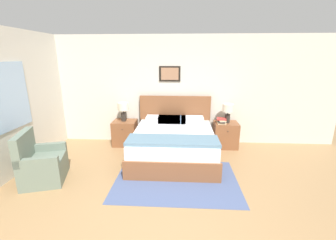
% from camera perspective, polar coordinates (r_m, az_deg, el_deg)
% --- Properties ---
extents(ground_plane, '(16.00, 16.00, 0.00)m').
position_cam_1_polar(ground_plane, '(3.11, -1.70, -26.64)').
color(ground_plane, '#99754C').
extents(wall_back, '(7.95, 0.09, 2.60)m').
position_cam_1_polar(wall_back, '(5.52, 1.08, 7.49)').
color(wall_back, beige).
rests_on(wall_back, ground_plane).
extents(wall_left, '(0.08, 5.54, 2.60)m').
position_cam_1_polar(wall_left, '(4.94, -34.42, 3.78)').
color(wall_left, beige).
rests_on(wall_left, ground_plane).
extents(area_rug_main, '(2.14, 1.50, 0.01)m').
position_cam_1_polar(area_rug_main, '(4.10, 2.07, -14.96)').
color(area_rug_main, '#47567F').
rests_on(area_rug_main, ground_plane).
extents(bed, '(1.71, 1.91, 1.19)m').
position_cam_1_polar(bed, '(4.79, 1.42, -5.80)').
color(bed, brown).
rests_on(bed, ground_plane).
extents(armchair, '(0.83, 0.89, 0.90)m').
position_cam_1_polar(armchair, '(4.52, -29.48, -9.79)').
color(armchair, slate).
rests_on(armchair, ground_plane).
extents(nightstand_near_window, '(0.55, 0.51, 0.60)m').
position_cam_1_polar(nightstand_near_window, '(5.61, -10.85, -3.20)').
color(nightstand_near_window, brown).
rests_on(nightstand_near_window, ground_plane).
extents(nightstand_by_door, '(0.55, 0.51, 0.60)m').
position_cam_1_polar(nightstand_by_door, '(5.55, 14.36, -3.64)').
color(nightstand_by_door, brown).
rests_on(nightstand_by_door, ground_plane).
extents(table_lamp_near_window, '(0.25, 0.25, 0.45)m').
position_cam_1_polar(table_lamp_near_window, '(5.45, -11.33, 2.87)').
color(table_lamp_near_window, '#2D2823').
rests_on(table_lamp_near_window, nightstand_near_window).
extents(table_lamp_by_door, '(0.25, 0.25, 0.45)m').
position_cam_1_polar(table_lamp_by_door, '(5.38, 14.98, 2.48)').
color(table_lamp_by_door, '#2D2823').
rests_on(table_lamp_by_door, nightstand_by_door).
extents(book_thick_bottom, '(0.19, 0.24, 0.04)m').
position_cam_1_polar(book_thick_bottom, '(5.38, 13.38, -0.59)').
color(book_thick_bottom, beige).
rests_on(book_thick_bottom, nightstand_by_door).
extents(book_hardcover_middle, '(0.17, 0.29, 0.03)m').
position_cam_1_polar(book_hardcover_middle, '(5.37, 13.40, -0.27)').
color(book_hardcover_middle, '#232328').
rests_on(book_hardcover_middle, book_thick_bottom).
extents(book_novel_upper, '(0.18, 0.29, 0.03)m').
position_cam_1_polar(book_novel_upper, '(5.37, 13.42, -0.00)').
color(book_novel_upper, beige).
rests_on(book_novel_upper, book_hardcover_middle).
extents(book_slim_near_top, '(0.25, 0.24, 0.03)m').
position_cam_1_polar(book_slim_near_top, '(5.36, 13.44, 0.26)').
color(book_slim_near_top, '#B7332D').
rests_on(book_slim_near_top, book_novel_upper).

